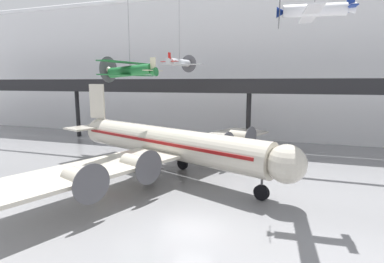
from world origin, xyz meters
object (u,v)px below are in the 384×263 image
Objects in this scene: suspended_plane_green_biplane at (130,70)px; suspended_plane_white_twin at (314,11)px; airliner_silver_main at (164,143)px; suspended_plane_silver_racer at (180,63)px.

suspended_plane_white_twin is (16.16, -2.51, 3.82)m from suspended_plane_green_biplane.
airliner_silver_main is at bearing -132.39° from suspended_plane_green_biplane.
suspended_plane_white_twin reaches higher than suspended_plane_green_biplane.
suspended_plane_green_biplane is at bearing -118.83° from airliner_silver_main.
airliner_silver_main is 3.63× the size of suspended_plane_silver_racer.
suspended_plane_silver_racer is (1.45, 9.82, 1.28)m from suspended_plane_green_biplane.
suspended_plane_white_twin is at bearing 2.62° from airliner_silver_main.
suspended_plane_green_biplane is 16.79m from suspended_plane_white_twin.
suspended_plane_silver_racer is at bearing -44.23° from suspended_plane_white_twin.
suspended_plane_green_biplane is at bearing -13.11° from suspended_plane_white_twin.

